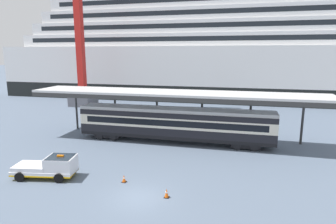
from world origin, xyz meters
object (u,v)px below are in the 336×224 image
object	(u,v)px
cruise_ship	(280,44)
dockside_crane	(81,33)
service_truck	(51,166)
traffic_cone_near	(124,179)
train_carriage	(174,123)
traffic_cone_mid	(167,193)

from	to	relation	value
cruise_ship	dockside_crane	distance (m)	44.35
service_truck	dockside_crane	distance (m)	37.62
cruise_ship	service_truck	xyz separation A→B (m)	(-23.97, -53.16, -11.63)
cruise_ship	service_truck	size ratio (longest dim) A/B	23.59
traffic_cone_near	dockside_crane	xyz separation A→B (m)	(-21.31, 31.29, 13.96)
train_carriage	service_truck	bearing A→B (deg)	-123.22
traffic_cone_mid	dockside_crane	distance (m)	43.83
service_truck	traffic_cone_near	bearing A→B (deg)	5.38
traffic_cone_mid	traffic_cone_near	bearing A→B (deg)	157.54
traffic_cone_near	dockside_crane	size ratio (longest dim) A/B	0.01
train_carriage	traffic_cone_mid	xyz separation A→B (m)	(2.42, -13.29, -1.95)
cruise_ship	traffic_cone_mid	bearing A→B (deg)	-104.02
traffic_cone_mid	dockside_crane	size ratio (longest dim) A/B	0.02
service_truck	dockside_crane	size ratio (longest dim) A/B	0.11
traffic_cone_mid	service_truck	bearing A→B (deg)	174.19
train_carriage	dockside_crane	xyz separation A→B (m)	(-22.91, 19.66, 11.97)
cruise_ship	traffic_cone_mid	world-z (taller)	cruise_ship
train_carriage	traffic_cone_mid	world-z (taller)	train_carriage
cruise_ship	train_carriage	world-z (taller)	cruise_ship
traffic_cone_near	traffic_cone_mid	size ratio (longest dim) A/B	0.87
train_carriage	service_truck	size ratio (longest dim) A/B	4.18
cruise_ship	dockside_crane	xyz separation A→B (m)	(-38.88, -21.27, 1.66)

